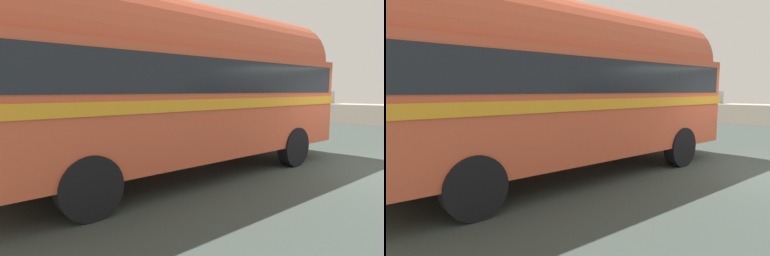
% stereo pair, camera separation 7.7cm
% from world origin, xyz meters
% --- Properties ---
extents(vintage_coach, '(4.07, 8.89, 3.70)m').
position_xyz_m(vintage_coach, '(-3.66, -2.91, 2.05)').
color(vintage_coach, black).
rests_on(vintage_coach, ground).
extents(second_coach, '(2.74, 8.67, 3.70)m').
position_xyz_m(second_coach, '(-7.89, -3.26, 2.05)').
color(second_coach, black).
rests_on(second_coach, ground).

